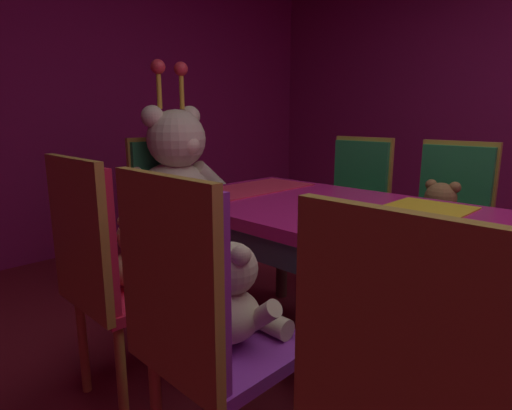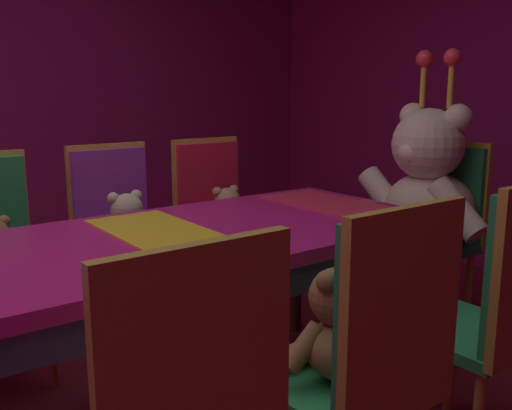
# 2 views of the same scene
# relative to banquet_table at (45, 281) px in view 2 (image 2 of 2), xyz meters

# --- Properties ---
(banquet_table) EXTENTS (0.90, 3.05, 0.75)m
(banquet_table) POSITION_rel_banquet_table_xyz_m (0.00, 0.00, 0.00)
(banquet_table) COLOR #C61E72
(banquet_table) RESTS_ON ground_plane
(chair_left_3) EXTENTS (0.42, 0.41, 0.98)m
(chair_left_3) POSITION_rel_banquet_table_xyz_m (-0.87, 0.61, -0.06)
(chair_left_3) COLOR purple
(chair_left_3) RESTS_ON ground_plane
(teddy_left_3) EXTENTS (0.26, 0.33, 0.31)m
(teddy_left_3) POSITION_rel_banquet_table_xyz_m (-0.72, 0.61, -0.06)
(teddy_left_3) COLOR beige
(teddy_left_3) RESTS_ON chair_left_3
(chair_left_4) EXTENTS (0.42, 0.41, 0.98)m
(chair_left_4) POSITION_rel_banquet_table_xyz_m (-0.85, 1.17, -0.06)
(chair_left_4) COLOR red
(chair_left_4) RESTS_ON ground_plane
(teddy_left_4) EXTENTS (0.23, 0.30, 0.28)m
(teddy_left_4) POSITION_rel_banquet_table_xyz_m (-0.71, 1.17, -0.08)
(teddy_left_4) COLOR tan
(teddy_left_4) RESTS_ON chair_left_4
(teddy_right_2) EXTENTS (0.23, 0.29, 0.28)m
(teddy_right_2) POSITION_rel_banquet_table_xyz_m (0.71, 0.01, -0.08)
(teddy_right_2) COLOR beige
(teddy_right_2) RESTS_ON chair_right_2
(chair_right_3) EXTENTS (0.42, 0.41, 0.98)m
(chair_right_3) POSITION_rel_banquet_table_xyz_m (0.87, 0.57, -0.06)
(chair_right_3) COLOR #268C4C
(chair_right_3) RESTS_ON ground_plane
(teddy_right_3) EXTENTS (0.27, 0.35, 0.33)m
(teddy_right_3) POSITION_rel_banquet_table_xyz_m (0.72, 0.57, -0.06)
(teddy_right_3) COLOR olive
(teddy_right_3) RESTS_ON chair_right_3
(chair_right_4) EXTENTS (0.42, 0.41, 0.98)m
(chair_right_4) POSITION_rel_banquet_table_xyz_m (0.87, 1.17, -0.06)
(chair_right_4) COLOR #268C4C
(chair_right_4) RESTS_ON ground_plane
(throne_chair) EXTENTS (0.41, 0.42, 0.98)m
(throne_chair) POSITION_rel_banquet_table_xyz_m (0.00, 2.07, -0.06)
(throne_chair) COLOR #268C4C
(throne_chair) RESTS_ON ground_plane
(king_teddy_bear) EXTENTS (0.77, 0.59, 0.98)m
(king_teddy_bear) POSITION_rel_banquet_table_xyz_m (0.00, 1.89, 0.12)
(king_teddy_bear) COLOR beige
(king_teddy_bear) RESTS_ON throne_chair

